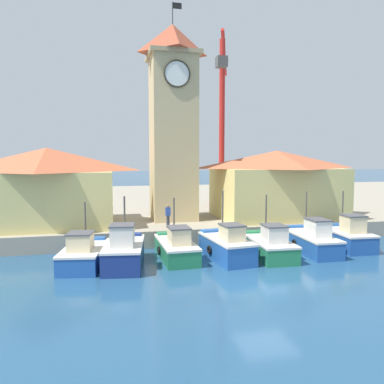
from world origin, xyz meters
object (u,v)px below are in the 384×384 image
object	(u,v)px
fishing_boat_center	(269,245)
dock_worker_near_tower	(168,216)
fishing_boat_left_outer	(124,251)
fishing_boat_mid_left	(226,246)
fishing_boat_mid_right	(311,240)
dock_worker_along_quay	(235,212)
warehouse_left	(48,186)
clock_tower	(173,119)
fishing_boat_left_inner	(176,247)
fishing_boat_right_inner	(346,237)
warehouse_right	(277,183)
fishing_boat_far_left	(84,254)
port_crane_near	(222,143)

from	to	relation	value
fishing_boat_center	dock_worker_near_tower	world-z (taller)	fishing_boat_center
fishing_boat_left_outer	fishing_boat_center	bearing A→B (deg)	0.41
fishing_boat_mid_left	fishing_boat_mid_right	size ratio (longest dim) A/B	0.90
fishing_boat_mid_left	dock_worker_along_quay	size ratio (longest dim) A/B	2.88
fishing_boat_mid_right	fishing_boat_center	bearing A→B (deg)	-170.53
warehouse_left	dock_worker_along_quay	xyz separation A→B (m)	(13.28, -2.26, -1.98)
fishing_boat_left_outer	clock_tower	distance (m)	12.30
fishing_boat_left_inner	fishing_boat_mid_left	world-z (taller)	fishing_boat_mid_left
fishing_boat_left_inner	fishing_boat_right_inner	xyz separation A→B (m)	(11.40, -0.02, 0.10)
fishing_boat_left_inner	warehouse_left	bearing A→B (deg)	139.98
warehouse_left	warehouse_right	world-z (taller)	warehouse_left
fishing_boat_far_left	fishing_boat_left_outer	size ratio (longest dim) A/B	0.98
fishing_boat_right_inner	warehouse_right	xyz separation A→B (m)	(-1.93, 6.52, 3.11)
warehouse_right	dock_worker_near_tower	xyz separation A→B (m)	(-9.33, -2.62, -1.91)
fishing_boat_right_inner	warehouse_right	bearing A→B (deg)	106.49
fishing_boat_mid_left	dock_worker_along_quay	bearing A→B (deg)	66.15
fishing_boat_mid_right	clock_tower	xyz separation A→B (m)	(-7.48, 7.70, 8.15)
fishing_boat_far_left	fishing_boat_mid_left	world-z (taller)	fishing_boat_mid_left
fishing_boat_left_outer	fishing_boat_far_left	bearing A→B (deg)	166.77
fishing_boat_far_left	warehouse_right	distance (m)	16.57
fishing_boat_far_left	fishing_boat_left_outer	world-z (taller)	fishing_boat_left_outer
fishing_boat_right_inner	fishing_boat_mid_right	bearing A→B (deg)	-173.85
fishing_boat_left_inner	fishing_boat_mid_right	world-z (taller)	fishing_boat_mid_right
fishing_boat_center	port_crane_near	distance (m)	17.17
clock_tower	fishing_boat_left_outer	bearing A→B (deg)	-117.05
fishing_boat_center	dock_worker_along_quay	distance (m)	5.51
fishing_boat_left_outer	clock_tower	xyz separation A→B (m)	(4.22, 8.27, 8.06)
fishing_boat_far_left	warehouse_left	xyz separation A→B (m)	(-2.81, 7.16, 3.27)
fishing_boat_mid_left	clock_tower	world-z (taller)	clock_tower
port_crane_near	dock_worker_near_tower	world-z (taller)	port_crane_near
fishing_boat_center	port_crane_near	world-z (taller)	port_crane_near
fishing_boat_right_inner	dock_worker_near_tower	size ratio (longest dim) A/B	2.62
clock_tower	warehouse_left	bearing A→B (deg)	-176.27
fishing_boat_left_inner	fishing_boat_mid_left	distance (m)	2.97
fishing_boat_left_outer	fishing_boat_right_inner	xyz separation A→B (m)	(14.49, 0.87, -0.05)
fishing_boat_left_outer	port_crane_near	bearing A→B (deg)	56.32
fishing_boat_far_left	fishing_boat_mid_left	distance (m)	8.13
fishing_boat_far_left	fishing_boat_center	size ratio (longest dim) A/B	0.98
clock_tower	dock_worker_near_tower	bearing A→B (deg)	-105.95
fishing_boat_center	warehouse_left	xyz separation A→B (m)	(-13.63, 7.61, 3.26)
fishing_boat_left_outer	fishing_boat_mid_left	xyz separation A→B (m)	(5.96, 0.12, -0.05)
warehouse_left	warehouse_right	size ratio (longest dim) A/B	0.95
fishing_boat_left_outer	fishing_boat_right_inner	size ratio (longest dim) A/B	1.12
fishing_boat_mid_right	warehouse_left	bearing A→B (deg)	156.95
fishing_boat_left_inner	fishing_boat_center	distance (m)	5.62
fishing_boat_left_outer	port_crane_near	distance (m)	20.05
warehouse_right	fishing_boat_right_inner	bearing A→B (deg)	-73.51
fishing_boat_far_left	dock_worker_near_tower	xyz separation A→B (m)	(5.39, 4.27, 1.29)
fishing_boat_left_outer	warehouse_left	world-z (taller)	warehouse_left
dock_worker_near_tower	dock_worker_along_quay	xyz separation A→B (m)	(5.07, 0.64, 0.00)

